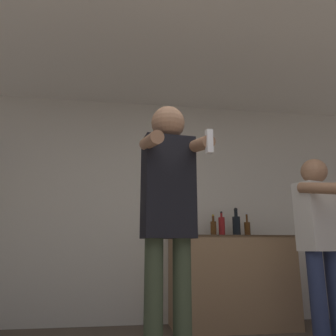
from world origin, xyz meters
name	(u,v)px	position (x,y,z in m)	size (l,w,h in m)	color
wall_back	(166,207)	(0.00, 2.76, 1.27)	(7.00, 0.06, 2.55)	beige
ceiling_slab	(189,37)	(0.00, 1.37, 2.57)	(7.00, 3.25, 0.05)	silver
counter	(231,280)	(0.66, 2.46, 0.47)	(1.31, 0.57, 0.93)	#997551
bottle_short_whiskey	(180,226)	(0.12, 2.52, 1.04)	(0.06, 0.06, 0.26)	#563314
bottle_green_wine	(236,225)	(0.77, 2.52, 1.06)	(0.09, 0.09, 0.31)	black
bottle_dark_rum	(247,228)	(0.89, 2.52, 1.02)	(0.07, 0.07, 0.26)	#563314
bottle_amber_bourbon	(213,227)	(0.50, 2.52, 1.02)	(0.06, 0.06, 0.24)	#563314
bottle_clear_vodka	(222,226)	(0.59, 2.52, 1.04)	(0.07, 0.07, 0.27)	maroon
person_woman_foreground	(168,208)	(-0.24, 0.99, 1.06)	(0.43, 0.48, 1.75)	#38422D
person_man_side	(322,233)	(1.19, 1.59, 0.93)	(0.56, 0.59, 1.60)	navy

